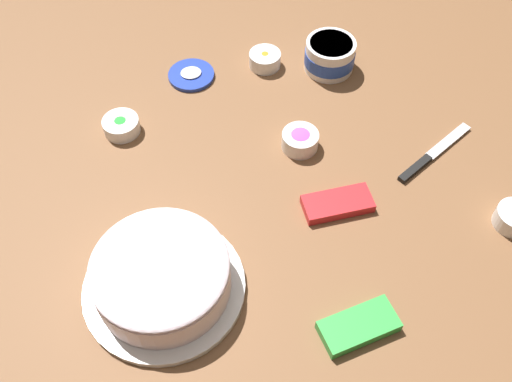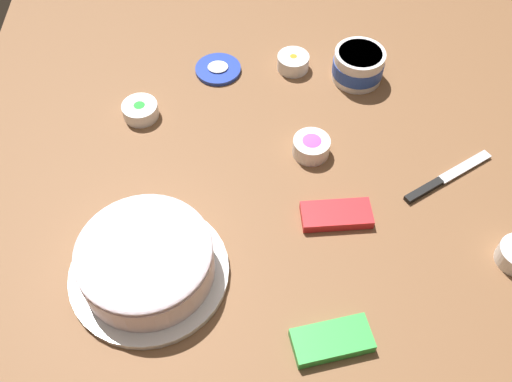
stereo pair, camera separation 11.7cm
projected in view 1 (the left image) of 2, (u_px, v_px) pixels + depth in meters
ground_plane at (298, 161)px, 1.26m from camera, size 1.54×1.54×0.00m
frosted_cake at (162, 276)px, 1.04m from camera, size 0.30×0.30×0.10m
frosting_tub at (330, 55)px, 1.41m from camera, size 0.12×0.12×0.08m
frosting_tub_lid at (191, 75)px, 1.42m from camera, size 0.11×0.11×0.02m
spreading_knife at (429, 157)px, 1.26m from camera, size 0.21×0.14×0.01m
sprinkle_bowl_rainbow at (300, 140)px, 1.27m from camera, size 0.08×0.08×0.04m
sprinkle_bowl_green at (121, 125)px, 1.30m from camera, size 0.08×0.08×0.03m
sprinkle_bowl_orange at (265, 59)px, 1.43m from camera, size 0.08×0.08×0.04m
candy_box_lower at (338, 204)px, 1.18m from camera, size 0.14×0.07×0.02m
candy_box_upper at (359, 326)px, 1.02m from camera, size 0.15×0.09×0.02m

